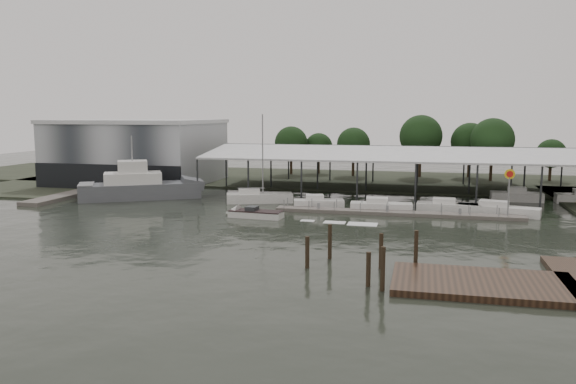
% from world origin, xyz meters
% --- Properties ---
extents(ground, '(200.00, 200.00, 0.00)m').
position_xyz_m(ground, '(0.00, 0.00, 0.00)').
color(ground, '#232921').
rests_on(ground, ground).
extents(land_strip_far, '(140.00, 30.00, 0.30)m').
position_xyz_m(land_strip_far, '(0.00, 42.00, 0.10)').
color(land_strip_far, '#373D2E').
rests_on(land_strip_far, ground).
extents(land_strip_west, '(20.00, 40.00, 0.30)m').
position_xyz_m(land_strip_west, '(-40.00, 30.00, 0.10)').
color(land_strip_west, '#373D2E').
rests_on(land_strip_west, ground).
extents(storage_warehouse, '(24.50, 20.50, 10.50)m').
position_xyz_m(storage_warehouse, '(-28.00, 29.94, 5.29)').
color(storage_warehouse, '#ADB3B9').
rests_on(storage_warehouse, ground).
extents(covered_boat_shed, '(58.24, 24.00, 6.96)m').
position_xyz_m(covered_boat_shed, '(17.00, 28.00, 6.13)').
color(covered_boat_shed, white).
rests_on(covered_boat_shed, ground).
extents(trawler_dock, '(3.00, 18.00, 0.50)m').
position_xyz_m(trawler_dock, '(-30.00, 14.00, 0.25)').
color(trawler_dock, slate).
rests_on(trawler_dock, ground).
extents(floating_dock, '(28.00, 2.00, 1.40)m').
position_xyz_m(floating_dock, '(15.00, 10.00, 0.20)').
color(floating_dock, slate).
rests_on(floating_dock, ground).
extents(shell_fuel_sign, '(1.10, 0.18, 5.55)m').
position_xyz_m(shell_fuel_sign, '(27.00, 9.99, 3.93)').
color(shell_fuel_sign, gray).
rests_on(shell_fuel_sign, ground).
extents(boardwalk_platform, '(15.00, 12.00, 0.50)m').
position_xyz_m(boardwalk_platform, '(24.55, -15.27, 0.20)').
color(boardwalk_platform, '#392517').
rests_on(boardwalk_platform, ground).
extents(grey_trawler, '(16.61, 12.20, 8.84)m').
position_xyz_m(grey_trawler, '(-19.39, 14.56, 1.58)').
color(grey_trawler, '#585C62').
rests_on(grey_trawler, ground).
extents(white_sailboat, '(8.91, 5.27, 11.64)m').
position_xyz_m(white_sailboat, '(-2.88, 14.96, 0.65)').
color(white_sailboat, white).
rests_on(white_sailboat, ground).
extents(speedboat_underway, '(17.72, 3.60, 2.00)m').
position_xyz_m(speedboat_underway, '(-0.66, 4.63, 0.39)').
color(speedboat_underway, white).
rests_on(speedboat_underway, ground).
extents(moored_cruiser_0, '(6.44, 3.64, 1.70)m').
position_xyz_m(moored_cruiser_0, '(5.48, 12.48, 0.61)').
color(moored_cruiser_0, white).
rests_on(moored_cruiser_0, ground).
extents(moored_cruiser_1, '(7.35, 2.73, 1.70)m').
position_xyz_m(moored_cruiser_1, '(13.11, 11.86, 0.61)').
color(moored_cruiser_1, white).
rests_on(moored_cruiser_1, ground).
extents(moored_cruiser_2, '(7.38, 2.57, 1.70)m').
position_xyz_m(moored_cruiser_2, '(20.83, 13.27, 0.61)').
color(moored_cruiser_2, white).
rests_on(moored_cruiser_2, ground).
extents(moored_cruiser_3, '(9.24, 4.38, 1.70)m').
position_xyz_m(moored_cruiser_3, '(26.28, 12.66, 0.61)').
color(moored_cruiser_3, white).
rests_on(moored_cruiser_3, ground).
extents(mooring_pilings, '(8.23, 7.63, 3.56)m').
position_xyz_m(mooring_pilings, '(13.87, -14.37, 1.04)').
color(mooring_pilings, '#34281A').
rests_on(mooring_pilings, ground).
extents(horizon_tree_line, '(66.64, 11.67, 11.26)m').
position_xyz_m(horizon_tree_line, '(22.65, 47.57, 6.41)').
color(horizon_tree_line, '#302215').
rests_on(horizon_tree_line, ground).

